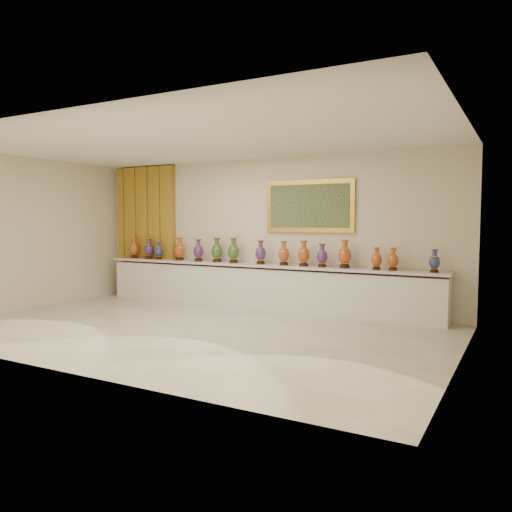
{
  "coord_description": "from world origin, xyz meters",
  "views": [
    {
      "loc": [
        4.71,
        -6.41,
        1.76
      ],
      "look_at": [
        0.26,
        1.7,
        1.1
      ],
      "focal_mm": 35.0,
      "sensor_mm": 36.0,
      "label": 1
    }
  ],
  "objects_px": {
    "vase_1": "(149,249)",
    "vase_2": "(159,251)",
    "vase_0": "(134,249)",
    "counter": "(258,287)"
  },
  "relations": [
    {
      "from": "vase_1",
      "to": "vase_0",
      "type": "bearing_deg",
      "value": -179.45
    },
    {
      "from": "vase_0",
      "to": "vase_1",
      "type": "xyz_separation_m",
      "value": [
        0.43,
        0.0,
        -0.01
      ]
    },
    {
      "from": "vase_1",
      "to": "vase_2",
      "type": "relative_size",
      "value": 1.14
    },
    {
      "from": "vase_0",
      "to": "vase_2",
      "type": "bearing_deg",
      "value": -0.76
    },
    {
      "from": "vase_1",
      "to": "vase_2",
      "type": "bearing_deg",
      "value": -2.68
    },
    {
      "from": "vase_0",
      "to": "counter",
      "type": "bearing_deg",
      "value": 0.33
    },
    {
      "from": "vase_0",
      "to": "vase_2",
      "type": "distance_m",
      "value": 0.72
    },
    {
      "from": "counter",
      "to": "vase_1",
      "type": "relative_size",
      "value": 15.66
    },
    {
      "from": "vase_1",
      "to": "vase_2",
      "type": "height_order",
      "value": "vase_1"
    },
    {
      "from": "vase_2",
      "to": "vase_0",
      "type": "bearing_deg",
      "value": 179.24
    }
  ]
}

